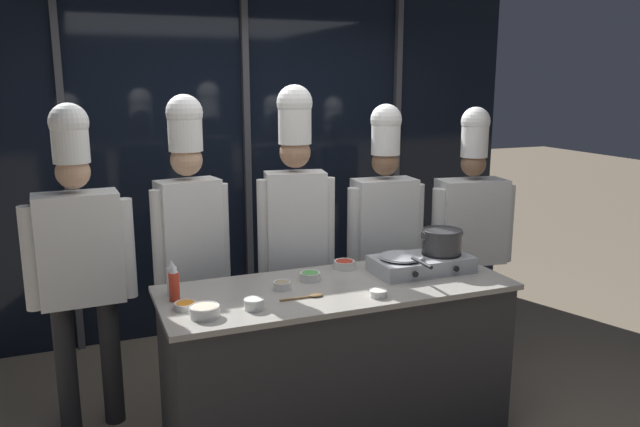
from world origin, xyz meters
name	(u,v)px	position (x,y,z in m)	size (l,w,h in m)	color
window_wall_back	(246,162)	(0.00, 1.83, 1.35)	(4.69, 0.09, 2.70)	black
demo_counter	(337,361)	(0.00, 0.00, 0.45)	(1.91, 0.74, 0.90)	#2D2D30
portable_stove	(421,263)	(0.56, 0.05, 0.95)	(0.58, 0.32, 0.10)	#B2B5BA
frying_pan	(402,254)	(0.42, 0.04, 1.02)	(0.26, 0.45, 0.04)	#ADAFB5
stock_pot	(442,240)	(0.69, 0.05, 1.07)	(0.26, 0.23, 0.14)	#333335
squeeze_bottle_chili	(174,284)	(-0.86, 0.09, 0.99)	(0.05, 0.05, 0.19)	red
squeeze_bottle_clear	(172,278)	(-0.85, 0.18, 0.99)	(0.05, 0.05, 0.19)	white
prep_bowl_bean_sprouts	(254,303)	(-0.52, -0.18, 0.93)	(0.10, 0.10, 0.05)	white
prep_bowl_garlic	(378,293)	(0.12, -0.25, 0.92)	(0.09, 0.09, 0.04)	white
prep_bowl_chili_flakes	(344,264)	(0.16, 0.27, 0.93)	(0.13, 0.13, 0.05)	white
prep_bowl_carrots	(186,305)	(-0.83, -0.05, 0.92)	(0.11, 0.11, 0.03)	white
prep_bowl_chicken	(205,311)	(-0.76, -0.19, 0.93)	(0.14, 0.14, 0.06)	white
prep_bowl_scallions	(310,276)	(-0.10, 0.14, 0.92)	(0.12, 0.12, 0.05)	white
prep_bowl_mushrooms	(282,285)	(-0.30, 0.05, 0.92)	(0.09, 0.09, 0.04)	white
serving_spoon_slotted	(310,296)	(-0.21, -0.13, 0.90)	(0.24, 0.05, 0.02)	olive
chef_head	(79,250)	(-1.29, 0.62, 1.07)	(0.59, 0.25, 1.88)	#232326
chef_sous	(189,224)	(-0.67, 0.66, 1.16)	(0.47, 0.25, 1.91)	#232326
chef_line	(296,213)	(-0.03, 0.58, 1.18)	(0.48, 0.25, 1.97)	#2D3856
chef_pastry	(384,223)	(0.61, 0.63, 1.06)	(0.54, 0.24, 1.84)	#4C4C51
chef_apprentice	(471,224)	(1.27, 0.58, 1.00)	(0.61, 0.30, 1.81)	#2D3856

